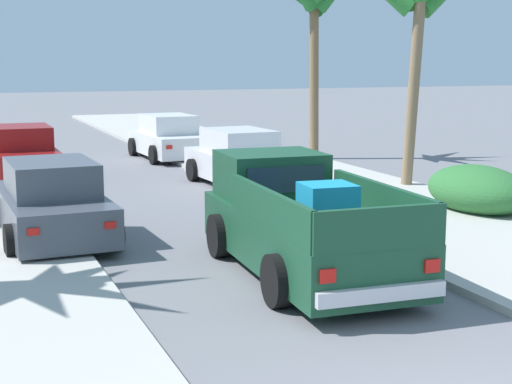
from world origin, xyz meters
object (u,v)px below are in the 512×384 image
car_right_near (168,138)px  hedge_bush (477,190)px  car_left_mid (52,203)px  car_left_near (23,155)px  car_right_mid (240,160)px  pickup_truck (300,224)px

car_right_near → hedge_bush: size_ratio=1.54×
car_left_mid → hedge_bush: car_left_mid is taller
car_left_near → car_right_mid: same height
pickup_truck → car_right_mid: (2.15, 8.51, -0.07)m
car_left_mid → car_right_near: bearing=64.5°
car_left_mid → car_right_mid: same height
car_left_mid → car_right_mid: (5.60, 4.75, 0.00)m
hedge_bush → car_left_mid: bearing=174.1°
car_right_mid → car_left_mid: bearing=-139.7°
car_right_mid → hedge_bush: size_ratio=1.55×
car_right_mid → car_right_near: bearing=92.5°
hedge_bush → car_right_near: bearing=107.5°
car_left_near → car_right_near: 5.93m
car_left_mid → car_right_mid: 7.35m
pickup_truck → car_left_near: bearing=105.3°
car_left_mid → car_right_mid: size_ratio=1.00×
car_left_near → hedge_bush: 12.73m
car_right_mid → hedge_bush: car_right_mid is taller
hedge_bush → pickup_truck: bearing=-153.6°
pickup_truck → car_right_mid: size_ratio=1.22×
pickup_truck → car_right_mid: 8.78m
car_left_mid → car_left_near: bearing=88.6°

